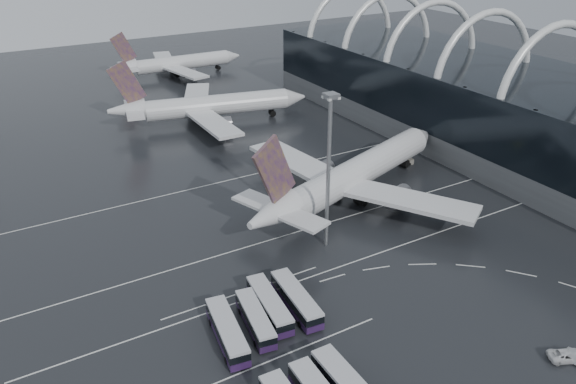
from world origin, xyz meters
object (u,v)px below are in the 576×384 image
airliner_gate_b (208,106)px  bus_row_near_c (269,305)px  bus_row_near_a (227,331)px  floodlight_mast (329,154)px  gse_cart_belly_d (408,162)px  airliner_main (352,176)px  van_curve_a (567,355)px  bus_row_near_d (296,299)px  gse_cart_belly_e (341,171)px  bus_row_near_b (255,319)px  gse_cart_belly_a (362,187)px  airliner_gate_c (176,64)px

airliner_gate_b → bus_row_near_c: airliner_gate_b is taller
bus_row_near_a → floodlight_mast: size_ratio=0.47×
floodlight_mast → gse_cart_belly_d: size_ratio=11.96×
airliner_main → van_curve_a: bearing=-111.9°
bus_row_near_d → bus_row_near_a: bearing=101.8°
gse_cart_belly_e → bus_row_near_b: bearing=-137.9°
airliner_main → bus_row_near_c: (-33.67, -25.17, -3.70)m
airliner_main → gse_cart_belly_d: bearing=0.0°
van_curve_a → gse_cart_belly_d: (25.99, 62.54, -0.08)m
airliner_gate_b → gse_cart_belly_a: (12.19, -58.28, -4.44)m
bus_row_near_b → bus_row_near_d: size_ratio=0.92×
airliner_main → bus_row_near_c: 42.20m
floodlight_mast → gse_cart_belly_a: floodlight_mast is taller
bus_row_near_d → van_curve_a: bearing=-131.5°
airliner_gate_b → van_curve_a: bearing=-75.4°
gse_cart_belly_a → airliner_gate_b: bearing=101.8°
airliner_gate_c → bus_row_near_d: bearing=-102.1°
airliner_main → gse_cart_belly_d: 24.94m
airliner_gate_c → bus_row_near_b: size_ratio=4.09×
bus_row_near_c → airliner_gate_b: bearing=-10.0°
bus_row_near_a → gse_cart_belly_d: bearing=-52.7°
gse_cart_belly_e → floodlight_mast: bearing=-130.2°
bus_row_near_d → van_curve_a: bus_row_near_d is taller
van_curve_a → gse_cart_belly_d: 67.72m
airliner_gate_c → bus_row_near_d: size_ratio=3.76×
bus_row_near_c → gse_cart_belly_e: bus_row_near_c is taller
bus_row_near_b → gse_cart_belly_a: bus_row_near_b is taller
bus_row_near_c → gse_cart_belly_a: 47.47m
airliner_gate_b → gse_cart_belly_a: size_ratio=27.09×
gse_cart_belly_a → van_curve_a: bearing=-97.8°
bus_row_near_a → floodlight_mast: bearing=-52.5°
bus_row_near_b → gse_cart_belly_a: bearing=-45.7°
airliner_gate_c → bus_row_near_c: (-37.10, -141.29, -2.74)m
airliner_gate_b → airliner_gate_c: bearing=91.5°
bus_row_near_a → bus_row_near_b: 4.88m
van_curve_a → gse_cart_belly_a: (7.78, 57.02, -0.16)m
bus_row_near_b → gse_cart_belly_d: bus_row_near_b is taller
airliner_gate_b → gse_cart_belly_e: size_ratio=28.53×
van_curve_a → bus_row_near_d: bearing=68.7°
airliner_main → airliner_gate_c: 116.18m
bus_row_near_a → gse_cart_belly_d: (64.96, 35.43, -1.13)m
bus_row_near_a → bus_row_near_d: 12.47m
bus_row_near_b → bus_row_near_c: bus_row_near_c is taller
airliner_main → floodlight_mast: floodlight_mast is taller
airliner_gate_b → bus_row_near_b: size_ratio=4.68×
gse_cart_belly_d → gse_cart_belly_e: gse_cart_belly_d is taller
bus_row_near_b → gse_cart_belly_e: bearing=-38.5°
airliner_gate_c → van_curve_a: airliner_gate_c is taller
airliner_gate_c → bus_row_near_c: size_ratio=3.81×
airliner_gate_b → bus_row_near_a: size_ratio=4.25×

